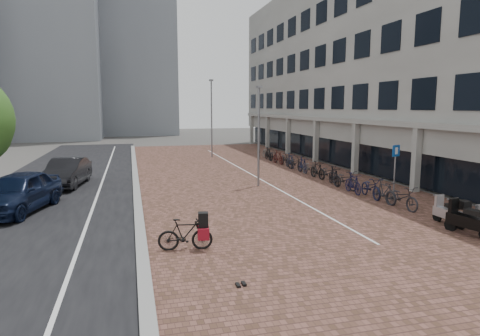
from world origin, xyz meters
The scene contains 18 objects.
ground centered at (0.00, 0.00, 0.00)m, with size 140.00×140.00×0.00m, color #474442.
plaza_brick centered at (2.00, 12.00, 0.01)m, with size 14.50×42.00×0.04m, color brown.
street_asphalt centered at (-9.00, 12.00, 0.01)m, with size 8.00×50.00×0.03m, color black.
curb centered at (-5.10, 12.00, 0.07)m, with size 0.35×42.00×0.14m, color gray.
lane_line centered at (-7.00, 12.00, 0.02)m, with size 0.12×44.00×0.00m, color white.
parking_line centered at (2.20, 12.00, 0.04)m, with size 0.10×30.00×0.00m, color white.
office_building centered at (12.97, 16.00, 8.44)m, with size 8.40×40.00×15.00m.
bg_towers centered at (-14.34, 48.94, 13.96)m, with size 33.00×23.00×32.00m.
car_navy centered at (-9.92, 4.62, 0.85)m, with size 2.00×4.97×1.69m, color black.
car_dark centered at (-8.78, 10.29, 0.77)m, with size 1.64×4.70×1.55m, color black.
hero_bike centered at (-3.80, -1.87, 0.52)m, with size 1.72×0.69×1.18m.
shoes centered at (-2.82, -4.86, 0.04)m, with size 0.31×0.26×0.08m, color black, non-canonical shape.
scooter_front centered at (5.98, -1.66, 0.55)m, with size 0.50×1.59×1.09m, color #9F9EA3, non-canonical shape.
scooter_mid centered at (5.69, -2.91, 0.62)m, with size 0.56×1.79×1.23m, color black, non-canonical shape.
parking_sign centered at (6.81, 2.91, 1.74)m, with size 0.51×0.23×2.58m.
lamp_near centered at (1.45, 7.52, 2.71)m, with size 0.12×0.12×5.41m, color gray.
lamp_far centered at (1.51, 21.37, 3.30)m, with size 0.12×0.12×6.60m, color gray.
bike_row centered at (5.74, 10.20, 0.52)m, with size 1.12×20.41×1.05m.
Camera 1 is at (-5.31, -14.21, 4.36)m, focal length 31.30 mm.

